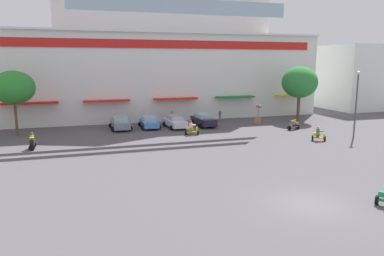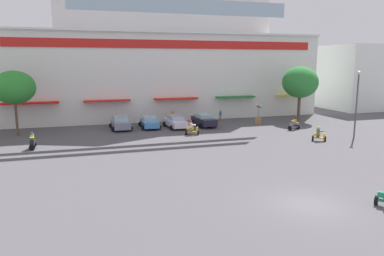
% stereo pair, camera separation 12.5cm
% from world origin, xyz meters
% --- Properties ---
extents(ground_plane, '(128.00, 128.00, 0.00)m').
position_xyz_m(ground_plane, '(0.00, 13.00, 0.00)').
color(ground_plane, '#514F53').
extents(colonial_building, '(43.19, 18.97, 22.02)m').
position_xyz_m(colonial_building, '(-0.00, 36.92, 9.67)').
color(colonial_building, silver).
rests_on(colonial_building, ground).
extents(flank_building_right, '(9.70, 10.07, 10.41)m').
position_xyz_m(flank_building_right, '(32.33, 34.04, 5.20)').
color(flank_building_right, white).
rests_on(flank_building_right, ground).
extents(plaza_tree_0, '(4.28, 3.79, 6.83)m').
position_xyz_m(plaza_tree_0, '(-18.12, 25.37, 5.08)').
color(plaza_tree_0, brown).
rests_on(plaza_tree_0, ground).
extents(plaza_tree_1, '(4.54, 4.77, 7.14)m').
position_xyz_m(plaza_tree_1, '(15.84, 25.29, 5.09)').
color(plaza_tree_1, brown).
rests_on(plaza_tree_1, ground).
extents(parked_car_0, '(2.45, 4.23, 1.53)m').
position_xyz_m(parked_car_0, '(-7.33, 25.90, 0.78)').
color(parked_car_0, gray).
rests_on(parked_car_0, ground).
extents(parked_car_1, '(2.42, 4.28, 1.40)m').
position_xyz_m(parked_car_1, '(-3.96, 25.89, 0.71)').
color(parked_car_1, '#4587D0').
rests_on(parked_car_1, ground).
extents(parked_car_2, '(2.50, 4.48, 1.47)m').
position_xyz_m(parked_car_2, '(-1.03, 25.04, 0.74)').
color(parked_car_2, silver).
rests_on(parked_car_2, ground).
extents(parked_car_3, '(2.50, 4.56, 1.54)m').
position_xyz_m(parked_car_3, '(2.57, 25.17, 0.78)').
color(parked_car_3, '#211B2F').
rests_on(parked_car_3, ground).
extents(scooter_rider_3, '(0.52, 1.39, 1.52)m').
position_xyz_m(scooter_rider_3, '(-15.93, 18.54, 0.63)').
color(scooter_rider_3, black).
rests_on(scooter_rider_3, ground).
extents(scooter_rider_4, '(1.56, 0.88, 1.49)m').
position_xyz_m(scooter_rider_4, '(11.73, 19.84, 0.62)').
color(scooter_rider_4, black).
rests_on(scooter_rider_4, ground).
extents(scooter_rider_5, '(1.38, 1.13, 1.46)m').
position_xyz_m(scooter_rider_5, '(10.66, 13.81, 0.60)').
color(scooter_rider_5, black).
rests_on(scooter_rider_5, ground).
extents(scooter_rider_6, '(1.54, 1.10, 1.57)m').
position_xyz_m(scooter_rider_6, '(-0.38, 20.50, 0.64)').
color(scooter_rider_6, black).
rests_on(scooter_rider_6, ground).
extents(pedestrian_0, '(0.32, 0.32, 1.63)m').
position_xyz_m(pedestrian_0, '(5.63, 27.44, 0.94)').
color(pedestrian_0, slate).
rests_on(pedestrian_0, ground).
extents(pedestrian_1, '(0.43, 0.43, 1.63)m').
position_xyz_m(pedestrian_1, '(-0.40, 28.88, 0.93)').
color(pedestrian_1, '#52424C').
rests_on(pedestrian_1, ground).
extents(streetlamp_near, '(0.40, 0.40, 6.79)m').
position_xyz_m(streetlamp_near, '(15.23, 14.22, 3.96)').
color(streetlamp_near, '#474C51').
rests_on(streetlamp_near, ground).
extents(balloon_vendor_cart, '(1.06, 1.06, 2.49)m').
position_xyz_m(balloon_vendor_cart, '(9.70, 24.76, 1.00)').
color(balloon_vendor_cart, '#A56F45').
rests_on(balloon_vendor_cart, ground).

